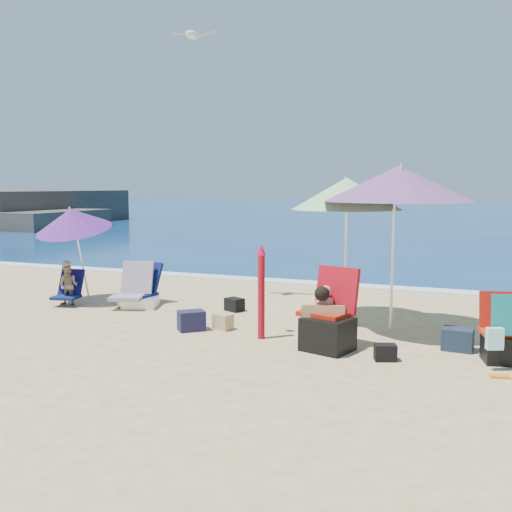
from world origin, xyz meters
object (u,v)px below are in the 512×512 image
at_px(person_center, 324,317).
at_px(umbrella_blue, 72,220).
at_px(seagull, 193,35).
at_px(camp_chair_right, 504,337).
at_px(furled_umbrella, 261,288).
at_px(chair_navy, 141,294).
at_px(chair_rainbow, 137,295).
at_px(camp_chair_left, 329,325).
at_px(person_left, 68,285).
at_px(umbrella_striped, 347,194).
at_px(umbrella_turquoise, 398,184).

bearing_deg(person_center, umbrella_blue, 166.53).
bearing_deg(person_center, seagull, 144.12).
relative_size(camp_chair_right, seagull, 1.01).
xyz_separation_m(furled_umbrella, chair_navy, (-2.91, 1.38, -0.53)).
distance_m(umbrella_blue, camp_chair_right, 7.54).
xyz_separation_m(umbrella_blue, chair_rainbow, (1.30, 0.10, -1.34)).
bearing_deg(camp_chair_left, person_left, 168.00).
distance_m(person_center, seagull, 5.89).
bearing_deg(umbrella_blue, umbrella_striped, 4.90).
relative_size(camp_chair_left, person_left, 1.32).
distance_m(furled_umbrella, person_left, 4.22).
bearing_deg(person_center, umbrella_striped, 93.29).
bearing_deg(umbrella_turquoise, seagull, 164.56).
bearing_deg(chair_navy, chair_rainbow, -72.46).
bearing_deg(furled_umbrella, person_left, 168.14).
distance_m(umbrella_striped, chair_rainbow, 4.16).
height_order(umbrella_turquoise, person_center, umbrella_turquoise).
bearing_deg(umbrella_blue, chair_navy, 14.03).
bearing_deg(chair_navy, umbrella_turquoise, -4.34).
distance_m(chair_navy, camp_chair_left, 4.29).
relative_size(umbrella_striped, camp_chair_left, 2.17).
bearing_deg(chair_navy, camp_chair_right, -13.07).
relative_size(chair_rainbow, person_center, 1.11).
distance_m(chair_navy, person_left, 1.32).
xyz_separation_m(chair_navy, chair_rainbow, (0.07, -0.21, 0.01)).
height_order(chair_navy, chair_rainbow, chair_rainbow).
xyz_separation_m(chair_navy, camp_chair_left, (3.97, -1.62, 0.12)).
bearing_deg(seagull, camp_chair_left, -36.15).
xyz_separation_m(umbrella_blue, person_center, (5.11, -1.22, -1.15)).
xyz_separation_m(chair_navy, person_center, (3.88, -1.53, 0.21)).
xyz_separation_m(chair_rainbow, camp_chair_left, (3.90, -1.41, 0.11)).
distance_m(umbrella_turquoise, chair_rainbow, 4.99).
xyz_separation_m(umbrella_turquoise, chair_rainbow, (-4.58, 0.14, -1.99)).
bearing_deg(umbrella_turquoise, chair_rainbow, 178.19).
bearing_deg(umbrella_blue, umbrella_turquoise, -0.44).
relative_size(umbrella_turquoise, furled_umbrella, 2.13).
xyz_separation_m(chair_rainbow, person_left, (-1.26, -0.31, 0.16)).
distance_m(umbrella_striped, camp_chair_right, 3.29).
xyz_separation_m(camp_chair_right, person_left, (-7.32, 0.90, 0.05)).
height_order(furled_umbrella, camp_chair_left, furled_umbrella).
bearing_deg(umbrella_striped, camp_chair_left, -83.87).
xyz_separation_m(camp_chair_left, camp_chair_right, (2.15, 0.20, -0.00)).
distance_m(furled_umbrella, chair_navy, 3.27).
xyz_separation_m(chair_rainbow, seagull, (0.70, 0.93, 4.67)).
height_order(umbrella_striped, person_center, umbrella_striped).
height_order(umbrella_striped, chair_rainbow, umbrella_striped).
xyz_separation_m(umbrella_striped, chair_rainbow, (-3.72, -0.33, -1.84)).
distance_m(person_left, seagull, 5.08).
relative_size(umbrella_blue, chair_rainbow, 2.03).
distance_m(umbrella_striped, person_left, 5.30).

